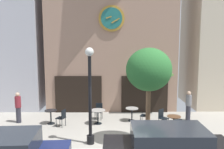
{
  "coord_description": "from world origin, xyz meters",
  "views": [
    {
      "loc": [
        -0.31,
        -8.8,
        4.23
      ],
      "look_at": [
        -0.19,
        2.72,
        2.74
      ],
      "focal_mm": 37.23,
      "sensor_mm": 36.0,
      "label": 1
    }
  ],
  "objects_px": {
    "cafe_table_rightmost": "(98,114)",
    "cafe_chair_near_lamp": "(177,127)",
    "street_lamp": "(90,96)",
    "cafe_chair_under_awning": "(162,116)",
    "cafe_table_center_left": "(174,121)",
    "cafe_chair_curbside": "(146,114)",
    "pedestrian_grey": "(188,105)",
    "cafe_chair_mid_row": "(99,110)",
    "cafe_table_leftmost": "(132,112)",
    "cafe_chair_facing_wall": "(62,117)",
    "pedestrian_maroon": "(18,107)",
    "street_tree": "(149,70)",
    "cafe_table_center_right": "(51,115)"
  },
  "relations": [
    {
      "from": "cafe_table_leftmost",
      "to": "cafe_chair_under_awning",
      "type": "distance_m",
      "value": 1.73
    },
    {
      "from": "street_tree",
      "to": "cafe_chair_near_lamp",
      "type": "height_order",
      "value": "street_tree"
    },
    {
      "from": "cafe_chair_mid_row",
      "to": "cafe_chair_under_awning",
      "type": "distance_m",
      "value": 3.58
    },
    {
      "from": "cafe_chair_facing_wall",
      "to": "street_lamp",
      "type": "bearing_deg",
      "value": -52.23
    },
    {
      "from": "street_lamp",
      "to": "cafe_chair_curbside",
      "type": "distance_m",
      "value": 4.02
    },
    {
      "from": "cafe_table_center_right",
      "to": "cafe_chair_facing_wall",
      "type": "relative_size",
      "value": 0.83
    },
    {
      "from": "cafe_chair_curbside",
      "to": "pedestrian_maroon",
      "type": "height_order",
      "value": "pedestrian_maroon"
    },
    {
      "from": "cafe_table_center_right",
      "to": "pedestrian_grey",
      "type": "relative_size",
      "value": 0.45
    },
    {
      "from": "cafe_table_leftmost",
      "to": "cafe_chair_under_awning",
      "type": "bearing_deg",
      "value": -30.36
    },
    {
      "from": "cafe_chair_facing_wall",
      "to": "pedestrian_grey",
      "type": "relative_size",
      "value": 0.54
    },
    {
      "from": "cafe_table_rightmost",
      "to": "cafe_chair_near_lamp",
      "type": "bearing_deg",
      "value": -27.73
    },
    {
      "from": "cafe_table_center_right",
      "to": "cafe_table_center_left",
      "type": "height_order",
      "value": "cafe_table_center_left"
    },
    {
      "from": "cafe_table_center_left",
      "to": "cafe_chair_under_awning",
      "type": "height_order",
      "value": "cafe_chair_under_awning"
    },
    {
      "from": "cafe_table_center_right",
      "to": "cafe_chair_facing_wall",
      "type": "height_order",
      "value": "cafe_chair_facing_wall"
    },
    {
      "from": "cafe_table_leftmost",
      "to": "cafe_table_rightmost",
      "type": "bearing_deg",
      "value": -166.79
    },
    {
      "from": "cafe_chair_mid_row",
      "to": "cafe_chair_curbside",
      "type": "bearing_deg",
      "value": -19.04
    },
    {
      "from": "cafe_chair_facing_wall",
      "to": "pedestrian_grey",
      "type": "distance_m",
      "value": 6.92
    },
    {
      "from": "street_tree",
      "to": "cafe_chair_facing_wall",
      "type": "height_order",
      "value": "street_tree"
    },
    {
      "from": "cafe_chair_under_awning",
      "to": "pedestrian_grey",
      "type": "height_order",
      "value": "pedestrian_grey"
    },
    {
      "from": "pedestrian_maroon",
      "to": "pedestrian_grey",
      "type": "height_order",
      "value": "same"
    },
    {
      "from": "street_tree",
      "to": "cafe_table_rightmost",
      "type": "distance_m",
      "value": 4.25
    },
    {
      "from": "cafe_table_rightmost",
      "to": "cafe_chair_facing_wall",
      "type": "xyz_separation_m",
      "value": [
        -1.83,
        -0.4,
        -0.04
      ]
    },
    {
      "from": "cafe_chair_curbside",
      "to": "cafe_table_leftmost",
      "type": "bearing_deg",
      "value": 145.65
    },
    {
      "from": "cafe_table_leftmost",
      "to": "pedestrian_grey",
      "type": "height_order",
      "value": "pedestrian_grey"
    },
    {
      "from": "street_tree",
      "to": "cafe_table_center_right",
      "type": "height_order",
      "value": "street_tree"
    },
    {
      "from": "cafe_table_leftmost",
      "to": "cafe_chair_curbside",
      "type": "bearing_deg",
      "value": -34.35
    },
    {
      "from": "cafe_table_center_right",
      "to": "pedestrian_grey",
      "type": "distance_m",
      "value": 7.57
    },
    {
      "from": "street_lamp",
      "to": "cafe_table_rightmost",
      "type": "distance_m",
      "value": 2.95
    },
    {
      "from": "cafe_chair_facing_wall",
      "to": "cafe_chair_mid_row",
      "type": "relative_size",
      "value": 1.0
    },
    {
      "from": "pedestrian_grey",
      "to": "cafe_chair_facing_wall",
      "type": "bearing_deg",
      "value": -172.41
    },
    {
      "from": "cafe_table_center_right",
      "to": "cafe_chair_curbside",
      "type": "bearing_deg",
      "value": -0.78
    },
    {
      "from": "cafe_chair_facing_wall",
      "to": "cafe_chair_curbside",
      "type": "height_order",
      "value": "same"
    },
    {
      "from": "cafe_chair_mid_row",
      "to": "cafe_table_leftmost",
      "type": "bearing_deg",
      "value": -12.21
    },
    {
      "from": "cafe_table_rightmost",
      "to": "cafe_chair_under_awning",
      "type": "relative_size",
      "value": 0.88
    },
    {
      "from": "street_tree",
      "to": "cafe_table_center_left",
      "type": "height_order",
      "value": "street_tree"
    },
    {
      "from": "cafe_table_center_right",
      "to": "cafe_chair_under_awning",
      "type": "xyz_separation_m",
      "value": [
        5.88,
        -0.46,
        0.03
      ]
    },
    {
      "from": "street_lamp",
      "to": "cafe_chair_under_awning",
      "type": "distance_m",
      "value": 4.4
    },
    {
      "from": "cafe_table_leftmost",
      "to": "cafe_table_center_left",
      "type": "relative_size",
      "value": 0.97
    },
    {
      "from": "cafe_table_center_right",
      "to": "cafe_chair_under_awning",
      "type": "height_order",
      "value": "cafe_chair_under_awning"
    },
    {
      "from": "street_lamp",
      "to": "street_tree",
      "type": "distance_m",
      "value": 2.68
    },
    {
      "from": "street_lamp",
      "to": "pedestrian_grey",
      "type": "bearing_deg",
      "value": 30.12
    },
    {
      "from": "cafe_table_center_right",
      "to": "pedestrian_grey",
      "type": "bearing_deg",
      "value": 3.68
    },
    {
      "from": "cafe_table_center_right",
      "to": "cafe_table_leftmost",
      "type": "distance_m",
      "value": 4.41
    },
    {
      "from": "cafe_table_center_right",
      "to": "cafe_table_leftmost",
      "type": "bearing_deg",
      "value": 5.37
    },
    {
      "from": "street_lamp",
      "to": "cafe_chair_facing_wall",
      "type": "bearing_deg",
      "value": 127.77
    },
    {
      "from": "cafe_chair_facing_wall",
      "to": "cafe_chair_near_lamp",
      "type": "distance_m",
      "value": 5.72
    },
    {
      "from": "cafe_table_leftmost",
      "to": "pedestrian_grey",
      "type": "distance_m",
      "value": 3.18
    },
    {
      "from": "street_lamp",
      "to": "cafe_table_rightmost",
      "type": "xyz_separation_m",
      "value": [
        0.19,
        2.52,
        -1.52
      ]
    },
    {
      "from": "cafe_table_center_left",
      "to": "cafe_chair_curbside",
      "type": "distance_m",
      "value": 1.61
    },
    {
      "from": "cafe_table_rightmost",
      "to": "cafe_table_leftmost",
      "type": "height_order",
      "value": "cafe_table_rightmost"
    }
  ]
}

